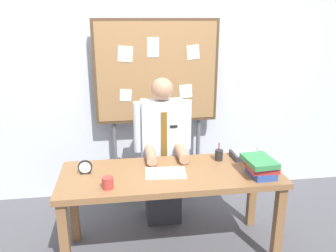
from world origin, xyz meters
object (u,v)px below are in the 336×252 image
object	(u,v)px
desk	(171,183)
bulletin_board	(157,75)
desk_clock	(85,168)
pen_holder	(219,155)
person	(163,157)
open_notebook	(166,173)
coffee_mug	(108,183)
paper_tray	(246,155)
book_stack	(260,166)

from	to	relation	value
desk	bulletin_board	size ratio (longest dim) A/B	0.92
desk_clock	desk	bearing A→B (deg)	-6.36
bulletin_board	pen_holder	size ratio (longest dim) A/B	12.33
person	open_notebook	distance (m)	0.55
bulletin_board	coffee_mug	world-z (taller)	bulletin_board
open_notebook	pen_holder	distance (m)	0.55
coffee_mug	paper_tray	xyz separation A→B (m)	(1.23, 0.41, -0.02)
bulletin_board	paper_tray	distance (m)	1.23
bulletin_board	book_stack	world-z (taller)	bulletin_board
bulletin_board	book_stack	xyz separation A→B (m)	(0.70, -1.14, -0.57)
desk_clock	coffee_mug	distance (m)	0.34
book_stack	pen_holder	world-z (taller)	pen_holder
person	book_stack	bearing A→B (deg)	-44.02
paper_tray	open_notebook	bearing A→B (deg)	-163.86
bulletin_board	open_notebook	size ratio (longest dim) A/B	6.00
desk_clock	book_stack	bearing A→B (deg)	-9.62
person	pen_holder	xyz separation A→B (m)	(0.46, -0.33, 0.13)
book_stack	pen_holder	xyz separation A→B (m)	(-0.24, 0.35, -0.03)
person	desk_clock	bearing A→B (deg)	-147.46
desk	paper_tray	size ratio (longest dim) A/B	6.96
desk	desk_clock	world-z (taller)	desk_clock
bulletin_board	desk_clock	world-z (taller)	bulletin_board
desk	book_stack	world-z (taller)	book_stack
desk_clock	pen_holder	bearing A→B (deg)	5.51
open_notebook	person	bearing A→B (deg)	85.09
bulletin_board	paper_tray	xyz separation A→B (m)	(0.72, -0.77, -0.62)
open_notebook	paper_tray	size ratio (longest dim) A/B	1.26
bulletin_board	open_notebook	bearing A→B (deg)	-92.67
person	paper_tray	xyz separation A→B (m)	(0.72, -0.32, 0.11)
bulletin_board	desk	bearing A→B (deg)	-90.00
person	coffee_mug	bearing A→B (deg)	-124.97
desk_clock	pen_holder	world-z (taller)	pen_holder
desk	open_notebook	size ratio (longest dim) A/B	5.50
bulletin_board	pen_holder	bearing A→B (deg)	-59.57
pen_holder	book_stack	bearing A→B (deg)	-55.37
desk	coffee_mug	world-z (taller)	coffee_mug
person	desk_clock	world-z (taller)	person
desk_clock	bulletin_board	bearing A→B (deg)	52.35
person	pen_holder	size ratio (longest dim) A/B	9.08
open_notebook	book_stack	bearing A→B (deg)	-10.54
paper_tray	desk_clock	bearing A→B (deg)	-174.93
person	coffee_mug	xyz separation A→B (m)	(-0.51, -0.72, 0.13)
book_stack	open_notebook	xyz separation A→B (m)	(-0.75, 0.14, -0.07)
desk	book_stack	xyz separation A→B (m)	(0.70, -0.16, 0.18)
book_stack	coffee_mug	size ratio (longest dim) A/B	3.54
coffee_mug	open_notebook	bearing A→B (deg)	21.84
bulletin_board	desk_clock	bearing A→B (deg)	-127.65
desk	person	xyz separation A→B (m)	(0.00, 0.52, 0.01)
open_notebook	desk_clock	world-z (taller)	desk_clock
desk_clock	coffee_mug	bearing A→B (deg)	-56.43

